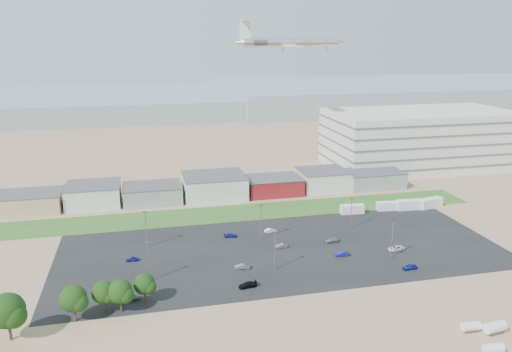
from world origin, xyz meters
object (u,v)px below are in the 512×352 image
object	(u,v)px
parked_car_4	(242,266)
parked_car_10	(130,297)
parked_car_5	(132,259)
parked_car_6	(230,235)
parked_car_2	(410,267)
tree_far_left	(7,314)
airliner	(291,43)
box_trailer_a	(352,209)
parked_car_3	(248,285)
parked_car_7	(282,246)
storage_tank_nw	(471,326)
parked_car_1	(342,254)
parked_car_11	(271,230)
parked_car_0	(396,248)
parked_car_12	(331,240)

from	to	relation	value
parked_car_4	parked_car_10	bearing A→B (deg)	-65.51
parked_car_5	parked_car_6	distance (m)	29.55
parked_car_2	tree_far_left	bearing A→B (deg)	-87.01
airliner	parked_car_5	xyz separation A→B (m)	(-66.28, -79.34, -53.44)
box_trailer_a	parked_car_4	bearing A→B (deg)	-140.70
parked_car_2	parked_car_5	bearing A→B (deg)	-110.34
parked_car_3	parked_car_7	bearing A→B (deg)	137.71
parked_car_3	parked_car_2	bearing A→B (deg)	82.33
storage_tank_nw	parked_car_1	bearing A→B (deg)	105.78
airliner	parked_car_4	world-z (taller)	airliner
parked_car_11	tree_far_left	bearing A→B (deg)	115.99
parked_car_5	parked_car_6	world-z (taller)	parked_car_6
parked_car_3	parked_car_10	bearing A→B (deg)	-98.13
parked_car_1	parked_car_6	world-z (taller)	parked_car_1
airliner	parked_car_11	size ratio (longest dim) A/B	12.51
parked_car_6	parked_car_10	distance (m)	41.45
parked_car_0	parked_car_6	bearing A→B (deg)	-122.47
tree_far_left	airliner	bearing A→B (deg)	51.11
parked_car_5	parked_car_12	size ratio (longest dim) A/B	0.82
parked_car_10	airliner	bearing A→B (deg)	-29.16
box_trailer_a	airliner	size ratio (longest dim) A/B	0.16
parked_car_10	parked_car_1	bearing A→B (deg)	-74.14
parked_car_10	parked_car_2	bearing A→B (deg)	-85.77
parked_car_1	parked_car_12	world-z (taller)	parked_car_1
parked_car_11	parked_car_12	distance (m)	18.51
tree_far_left	parked_car_3	world-z (taller)	tree_far_left
box_trailer_a	tree_far_left	distance (m)	106.45
airliner	parked_car_4	size ratio (longest dim) A/B	12.15
parked_car_6	parked_car_0	bearing A→B (deg)	-107.27
parked_car_3	parked_car_12	size ratio (longest dim) A/B	1.09
box_trailer_a	parked_car_5	distance (m)	73.56
parked_car_1	parked_car_12	xyz separation A→B (m)	(0.56, 9.17, -0.07)
parked_car_5	parked_car_10	bearing A→B (deg)	4.58
tree_far_left	parked_car_11	distance (m)	75.27
parked_car_3	tree_far_left	bearing A→B (deg)	-85.92
box_trailer_a	parked_car_7	world-z (taller)	box_trailer_a
tree_far_left	parked_car_4	xyz separation A→B (m)	(49.45, 19.71, -4.81)
parked_car_4	parked_car_11	size ratio (longest dim) A/B	1.03
parked_car_2	parked_car_7	distance (m)	34.16
parked_car_1	parked_car_4	distance (m)	27.44
parked_car_11	parked_car_1	bearing A→B (deg)	-152.49
airliner	parked_car_2	world-z (taller)	airliner
storage_tank_nw	parked_car_6	xyz separation A→B (m)	(-37.54, 58.39, -0.52)
box_trailer_a	parked_car_5	world-z (taller)	box_trailer_a
parked_car_0	parked_car_2	xyz separation A→B (m)	(-2.19, -11.15, -0.01)
parked_car_1	parked_car_0	bearing A→B (deg)	93.15
parked_car_2	parked_car_3	bearing A→B (deg)	-93.42
storage_tank_nw	parked_car_4	world-z (taller)	storage_tank_nw
parked_car_11	parked_car_6	bearing A→B (deg)	85.78
parked_car_2	parked_car_6	xyz separation A→B (m)	(-40.00, 30.88, -0.07)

